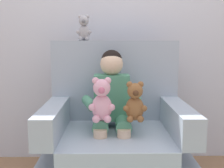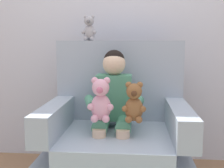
% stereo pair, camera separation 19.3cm
% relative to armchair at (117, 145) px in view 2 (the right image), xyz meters
% --- Properties ---
extents(back_wall, '(6.00, 0.10, 2.60)m').
position_rel_armchair_xyz_m(back_wall, '(0.00, 0.68, 0.95)').
color(back_wall, silver).
rests_on(back_wall, ground).
extents(armchair, '(1.02, 0.84, 1.12)m').
position_rel_armchair_xyz_m(armchair, '(0.00, 0.00, 0.00)').
color(armchair, '#9EADBC').
rests_on(armchair, ground).
extents(seated_child, '(0.45, 0.39, 0.82)m').
position_rel_armchair_xyz_m(seated_child, '(-0.03, 0.01, 0.33)').
color(seated_child, '#4C9370').
rests_on(seated_child, armchair).
extents(plush_brown, '(0.16, 0.13, 0.27)m').
position_rel_armchair_xyz_m(plush_brown, '(0.12, -0.17, 0.36)').
color(plush_brown, brown).
rests_on(plush_brown, armchair).
extents(plush_pink, '(0.18, 0.14, 0.30)m').
position_rel_armchair_xyz_m(plush_pink, '(-0.10, -0.17, 0.37)').
color(plush_pink, '#EAA8BC').
rests_on(plush_pink, armchair).
extents(plush_grey_on_backrest, '(0.12, 0.10, 0.21)m').
position_rel_armchair_xyz_m(plush_grey_on_backrest, '(-0.25, 0.29, 0.86)').
color(plush_grey_on_backrest, '#9E9EA3').
rests_on(plush_grey_on_backrest, armchair).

